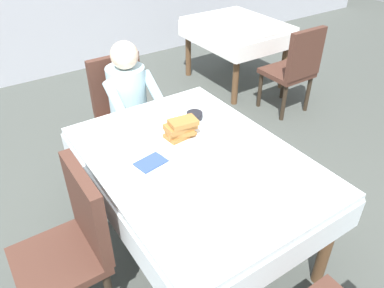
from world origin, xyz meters
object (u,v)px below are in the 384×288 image
Objects in this scene: breakfast_stack at (181,128)px; background_table_far at (236,32)px; spoon_near_edge at (211,165)px; chair_left_side at (73,239)px; knife_right_of_plate at (207,130)px; plate_breakfast at (181,137)px; chair_diner at (123,105)px; diner_person at (130,98)px; bowl_butter at (195,116)px; dining_table_main at (195,169)px; background_chair_empty at (295,66)px; fork_left_of_plate at (156,149)px; cup_coffee at (212,113)px.

breakfast_stack reaches higher than background_table_far.
spoon_near_edge is 2.73m from background_table_far.
chair_left_side reaches higher than background_table_far.
plate_breakfast is at bearing 80.41° from knife_right_of_plate.
diner_person is (-0.00, -0.16, 0.14)m from chair_diner.
breakfast_stack is (-0.03, -0.95, 0.28)m from chair_diner.
chair_left_side is 8.45× the size of bowl_butter.
spoon_near_edge is at bearing -91.39° from breakfast_stack.
chair_diner reaches higher than breakfast_stack.
chair_left_side is at bearing 180.00° from dining_table_main.
chair_diner is 6.20× the size of spoon_near_edge.
knife_right_of_plate reaches higher than background_table_far.
plate_breakfast reaches higher than background_table_far.
background_table_far is at bearing 90.00° from background_chair_empty.
knife_right_of_plate is at bearing 99.51° from chair_diner.
fork_left_of_plate is at bearing -72.25° from chair_left_side.
background_chair_empty is (1.65, 0.75, -0.21)m from knife_right_of_plate.
chair_diner is at bearing 172.92° from background_chair_empty.
background_table_far is at bearing 42.35° from plate_breakfast.
knife_right_of_plate is at bearing 60.03° from spoon_near_edge.
background_table_far is at bearing 49.92° from spoon_near_edge.
diner_person reaches higher than chair_diner.
cup_coffee is at bearing 15.48° from plate_breakfast.
chair_diner is 1.44m from chair_left_side.
chair_left_side is 1.00× the size of background_chair_empty.
diner_person reaches higher than cup_coffee.
breakfast_stack is at bearing 80.71° from knife_right_of_plate.
cup_coffee is at bearing 107.29° from chair_diner.
chair_left_side is 0.87m from plate_breakfast.
diner_person is at bearing 105.50° from bowl_butter.
fork_left_of_plate is at bearing -173.99° from plate_breakfast.
chair_left_side is 1.17m from cup_coffee.
diner_person reaches higher than background_table_far.
chair_diner and chair_left_side have the same top height.
chair_diner is at bearing 102.59° from bowl_butter.
knife_right_of_plate is 1.82m from background_chair_empty.
plate_breakfast reaches higher than spoon_near_edge.
background_table_far is (1.81, 0.72, 0.09)m from chair_diner.
spoon_near_edge is (0.18, -0.31, 0.00)m from fork_left_of_plate.
chair_left_side reaches higher than cup_coffee.
background_chair_empty is at bearing 21.56° from plate_breakfast.
diner_person reaches higher than plate_breakfast.
chair_left_side is (-0.77, 0.00, -0.12)m from dining_table_main.
bowl_butter is at bearing -136.96° from background_table_far.
chair_diner is at bearing 86.80° from dining_table_main.
fork_left_of_plate is 2.17m from background_chair_empty.
chair_diner is at bearing -35.55° from chair_left_side.
diner_person is at bearing 86.31° from dining_table_main.
chair_left_side is at bearing -164.94° from breakfast_stack.
diner_person reaches higher than knife_right_of_plate.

